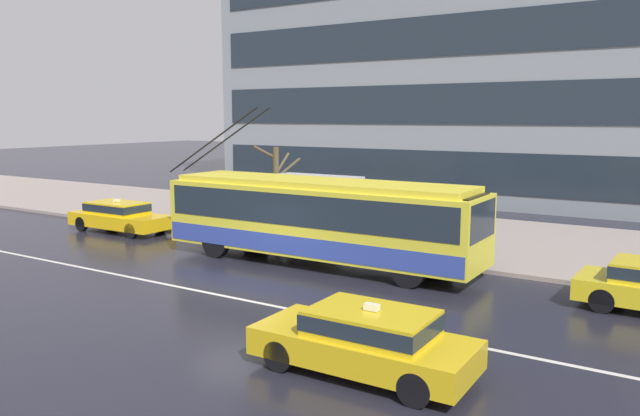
% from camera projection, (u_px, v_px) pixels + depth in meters
% --- Properties ---
extents(ground_plane, '(160.00, 160.00, 0.00)m').
position_uv_depth(ground_plane, '(241.00, 284.00, 18.14)').
color(ground_plane, '#20202B').
extents(sidewalk_slab, '(80.00, 10.00, 0.14)m').
position_uv_depth(sidewalk_slab, '(390.00, 230.00, 26.50)').
color(sidewalk_slab, gray).
rests_on(sidewalk_slab, ground_plane).
extents(lane_centre_line, '(72.00, 0.14, 0.01)m').
position_uv_depth(lane_centre_line, '(214.00, 294.00, 17.14)').
color(lane_centre_line, silver).
rests_on(lane_centre_line, ground_plane).
extents(trolleybus, '(11.96, 2.54, 5.21)m').
position_uv_depth(trolleybus, '(319.00, 218.00, 20.47)').
color(trolleybus, yellow).
rests_on(trolleybus, ground_plane).
extents(taxi_oncoming_far, '(4.28, 1.82, 1.39)m').
position_uv_depth(taxi_oncoming_far, '(366.00, 338.00, 11.75)').
color(taxi_oncoming_far, gold).
rests_on(taxi_oncoming_far, ground_plane).
extents(taxi_queued_behind_bus, '(4.71, 1.78, 1.39)m').
position_uv_depth(taxi_queued_behind_bus, '(119.00, 215.00, 26.36)').
color(taxi_queued_behind_bus, yellow).
rests_on(taxi_queued_behind_bus, ground_plane).
extents(bus_shelter, '(3.68, 1.83, 2.42)m').
position_uv_depth(bus_shelter, '(316.00, 190.00, 24.49)').
color(bus_shelter, gray).
rests_on(bus_shelter, sidewalk_slab).
extents(pedestrian_at_shelter, '(1.15, 1.15, 1.94)m').
position_uv_depth(pedestrian_at_shelter, '(292.00, 194.00, 25.69)').
color(pedestrian_at_shelter, '#4F4D40').
rests_on(pedestrian_at_shelter, sidewalk_slab).
extents(pedestrian_approaching_curb, '(1.48, 1.48, 1.98)m').
position_uv_depth(pedestrian_approaching_curb, '(319.00, 200.00, 23.33)').
color(pedestrian_approaching_curb, '#2B2026').
rests_on(pedestrian_approaching_curb, sidewalk_slab).
extents(pedestrian_walking_past, '(1.09, 1.09, 1.86)m').
position_uv_depth(pedestrian_walking_past, '(303.00, 200.00, 24.29)').
color(pedestrian_walking_past, navy).
rests_on(pedestrian_walking_past, sidewalk_slab).
extents(street_tree_bare, '(1.56, 1.55, 3.56)m').
position_uv_depth(street_tree_bare, '(277.00, 184.00, 25.61)').
color(street_tree_bare, '#4E442A').
rests_on(street_tree_bare, sidewalk_slab).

